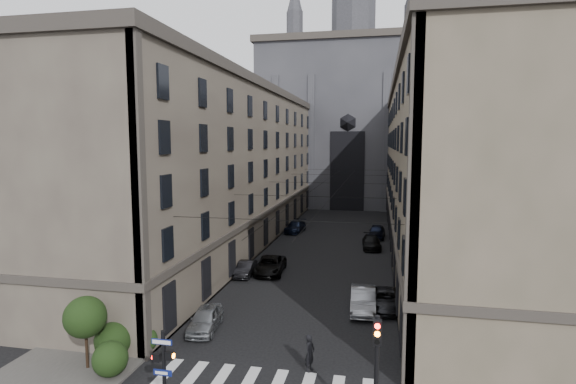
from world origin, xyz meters
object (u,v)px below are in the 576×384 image
Objects in this scene: car_right_near at (363,300)px; pedestrian at (310,353)px; car_right_midnear at (386,299)px; car_left_near at (205,319)px; car_left_midnear at (246,269)px; car_left_far at (295,227)px; car_right_midfar at (372,242)px; gothic_tower at (352,113)px; car_right_far at (377,232)px; car_left_midfar at (270,265)px; traffic_light_right at (377,362)px; pedestrian_signal_left at (164,367)px.

pedestrian reaches higher than car_right_near.
pedestrian reaches higher than car_right_midnear.
car_left_near is 0.86× the size of car_right_near.
car_left_far is at bearing 85.09° from car_left_midnear.
gothic_tower is at bearing 93.05° from car_right_midfar.
car_right_far reaches higher than car_right_midnear.
car_right_midfar is at bearing 48.77° from car_left_midfar.
car_right_near is at bearing -94.75° from car_right_midfar.
gothic_tower is at bearing 94.38° from traffic_light_right.
gothic_tower reaches higher than car_left_midfar.
traffic_light_right is 1.07× the size of car_right_midnear.
car_left_midnear is 0.77× the size of car_left_far.
car_left_far reaches higher than car_left_midnear.
pedestrian_signal_left is at bearing -82.62° from car_left_far.
car_left_midnear is 17.86m from pedestrian.
car_right_midnear is at bearing -84.82° from car_right_far.
car_left_midnear is at bearing -152.53° from car_left_midfar.
car_left_near is 0.90× the size of car_right_far.
pedestrian reaches higher than car_left_midfar.
car_right_near is (4.60, -58.91, -16.97)m from gothic_tower.
gothic_tower reaches higher than traffic_light_right.
gothic_tower is 75.15m from pedestrian_signal_left.
pedestrian is at bearing 43.17° from pedestrian_signal_left.
car_left_midnear is 20.52m from car_left_far.
pedestrian_signal_left reaches higher than car_left_midnear.
gothic_tower is 13.50× the size of car_left_near.
pedestrian is (-2.72, -28.83, 0.27)m from car_right_midfar.
car_right_midnear is 10.82m from pedestrian.
car_left_far is (-0.11, 32.44, 0.02)m from car_left_near.
car_left_far is at bearing 89.80° from car_left_midfar.
gothic_tower is 60.92m from car_right_midnear.
car_left_midnear is 2.34m from car_left_midfar.
pedestrian reaches higher than car_right_far.
car_right_near is (10.01, -27.05, 0.08)m from car_left_far.
pedestrian_signal_left is at bearing -85.92° from car_left_near.
car_right_midnear is (1.60, 0.78, -0.15)m from car_right_near.
car_left_midfar is at bearing 78.25° from car_left_near.
car_left_near is 11.28m from car_right_near.
car_left_near is 13.05m from car_right_midnear.
pedestrian_signal_left reaches higher than pedestrian.
car_left_midfar is at bearing -131.43° from car_right_midfar.
traffic_light_right is 33.82m from car_right_midfar.
car_right_midfar reaches higher than car_left_midnear.
car_right_near is at bearing -33.91° from car_left_midnear.
car_left_midfar is at bearing -81.64° from car_left_far.
car_left_near is 32.44m from car_left_far.
car_left_midfar is 1.05× the size of car_left_far.
traffic_light_right is 1.04× the size of car_right_near.
traffic_light_right is at bearing -85.62° from gothic_tower.
car_right_midnear is at bearing -83.91° from gothic_tower.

